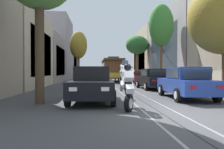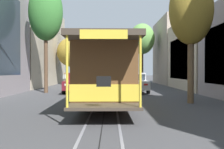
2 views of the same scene
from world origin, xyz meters
TOP-DOWN VIEW (x-y plane):
  - ground_plane at (0.00, 18.45)m, footprint 160.00×160.00m
  - trolley_track_rails at (0.00, 21.06)m, footprint 1.14×54.12m
  - parked_car_black_near_left at (-2.31, 3.00)m, footprint 2.09×4.40m
  - parked_car_black_second_left at (-2.36, 8.84)m, footprint 2.15×4.42m
  - parked_car_white_mid_left at (-2.20, 15.17)m, footprint 2.05×4.38m
  - parked_car_blue_near_right at (2.41, 3.71)m, footprint 2.13×4.42m
  - parked_car_black_second_right at (2.30, 9.44)m, footprint 2.08×4.39m
  - parked_car_maroon_mid_right at (2.38, 15.22)m, footprint 2.11×4.41m
  - street_tree_kerb_left_near at (-4.51, 2.52)m, footprint 3.41×3.55m
  - street_tree_kerb_left_second at (-4.54, 21.52)m, footprint 2.32×2.06m
  - street_tree_kerb_right_near at (4.66, 4.01)m, footprint 3.90×3.43m
  - street_tree_kerb_right_second at (4.87, 15.41)m, footprint 2.69×2.24m
  - cable_car_trolley at (-0.00, 22.07)m, footprint 2.66×9.15m
  - motorcycle_with_rider at (-1.03, 0.91)m, footprint 0.51×1.87m
  - pedestrian_on_left_pavement at (5.48, 4.69)m, footprint 0.55×0.42m

SIDE VIEW (x-z plane):
  - ground_plane at x=0.00m, z-range 0.00..0.00m
  - trolley_track_rails at x=0.00m, z-range 0.00..0.01m
  - parked_car_black_near_left at x=-2.31m, z-range 0.01..1.59m
  - parked_car_black_second_left at x=-2.36m, z-range 0.01..1.59m
  - parked_car_white_mid_left at x=-2.20m, z-range 0.01..1.59m
  - parked_car_blue_near_right at x=2.41m, z-range 0.01..1.59m
  - parked_car_black_second_right at x=2.30m, z-range 0.01..1.59m
  - parked_car_maroon_mid_right at x=2.38m, z-range 0.01..1.59m
  - pedestrian_on_left_pavement at x=5.48m, z-range 0.10..1.65m
  - motorcycle_with_rider at x=-1.03m, z-range 0.04..1.83m
  - cable_car_trolley at x=0.00m, z-range 0.02..3.30m
  - street_tree_kerb_right_near at x=4.66m, z-range 1.12..7.19m
  - street_tree_kerb_left_second at x=-4.54m, z-range 1.49..8.31m
  - street_tree_kerb_left_near at x=-4.51m, z-range 1.95..10.09m
  - street_tree_kerb_right_second at x=4.87m, z-range 2.00..10.67m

